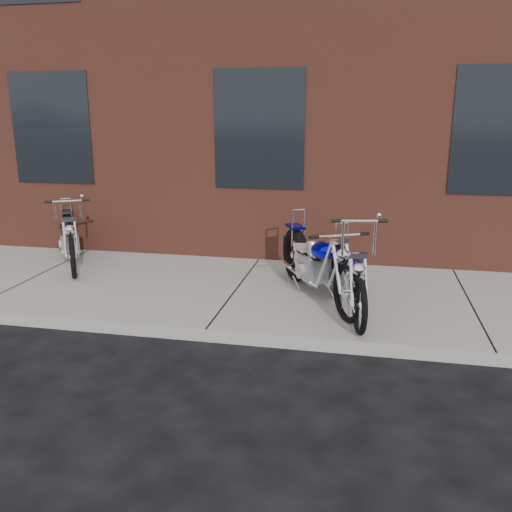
# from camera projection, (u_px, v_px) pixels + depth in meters

# --- Properties ---
(ground) EXTENTS (120.00, 120.00, 0.00)m
(ground) POSITION_uv_depth(u_px,v_px,m) (206.00, 342.00, 5.98)
(ground) COLOR black
(ground) RESTS_ON ground
(sidewalk) EXTENTS (22.00, 3.00, 0.15)m
(sidewalk) POSITION_uv_depth(u_px,v_px,m) (238.00, 293.00, 7.38)
(sidewalk) COLOR #9D988F
(sidewalk) RESTS_ON ground
(building_brick) EXTENTS (22.00, 10.00, 8.00)m
(building_brick) POSITION_uv_depth(u_px,v_px,m) (301.00, 43.00, 12.53)
(building_brick) COLOR brown
(building_brick) RESTS_ON ground
(chopper_purple) EXTENTS (0.64, 2.12, 1.20)m
(chopper_purple) POSITION_uv_depth(u_px,v_px,m) (348.00, 277.00, 6.51)
(chopper_purple) COLOR black
(chopper_purple) RESTS_ON sidewalk
(chopper_blue) EXTENTS (1.22, 2.13, 1.03)m
(chopper_blue) POSITION_uv_depth(u_px,v_px,m) (317.00, 265.00, 6.87)
(chopper_blue) COLOR black
(chopper_blue) RESTS_ON sidewalk
(chopper_third) EXTENTS (1.24, 1.89, 1.10)m
(chopper_third) POSITION_uv_depth(u_px,v_px,m) (70.00, 240.00, 8.41)
(chopper_third) COLOR black
(chopper_third) RESTS_ON sidewalk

